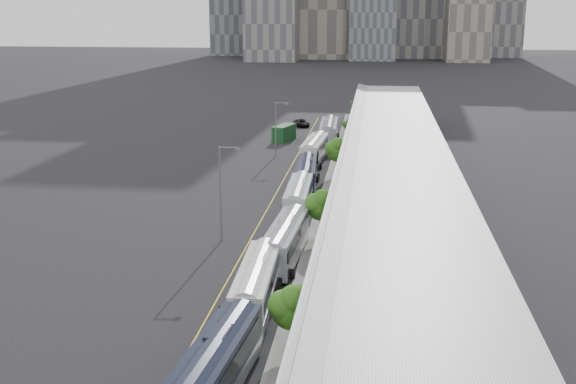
% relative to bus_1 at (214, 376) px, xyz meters
% --- Properties ---
extents(sidewalk, '(10.00, 170.00, 0.12)m').
position_rel_bus_1_xyz_m(sidewalk, '(7.35, 33.08, -1.54)').
color(sidewalk, gray).
rests_on(sidewalk, ground).
extents(lane_line, '(0.12, 160.00, 0.02)m').
position_rel_bus_1_xyz_m(lane_line, '(-3.15, 33.08, -1.59)').
color(lane_line, gold).
rests_on(lane_line, ground).
extents(depot, '(12.45, 160.40, 7.20)m').
position_rel_bus_1_xyz_m(depot, '(11.34, 33.08, 1.92)').
color(depot, gray).
rests_on(depot, ground).
extents(bus_1, '(3.71, 13.13, 3.79)m').
position_rel_bus_1_xyz_m(bus_1, '(0.00, 0.00, 0.00)').
color(bus_1, black).
rests_on(bus_1, ground).
extents(bus_2, '(2.96, 12.60, 3.66)m').
position_rel_bus_1_xyz_m(bus_2, '(0.24, 13.74, -0.05)').
color(bus_2, silver).
rests_on(bus_2, ground).
extents(bus_3, '(3.16, 12.73, 3.69)m').
position_rel_bus_1_xyz_m(bus_3, '(1.08, 24.49, -0.04)').
color(bus_3, gray).
rests_on(bus_3, ground).
extents(bus_4, '(2.80, 12.27, 3.57)m').
position_rel_bus_1_xyz_m(bus_4, '(0.59, 40.20, -0.09)').
color(bus_4, '#B4B8BF').
rests_on(bus_4, ground).
extents(bus_5, '(3.16, 12.16, 3.52)m').
position_rel_bus_1_xyz_m(bus_5, '(0.28, 52.28, -0.12)').
color(bus_5, black).
rests_on(bus_5, ground).
extents(bus_6, '(3.35, 12.95, 3.75)m').
position_rel_bus_1_xyz_m(bus_6, '(-0.02, 68.01, -0.02)').
color(bus_6, silver).
rests_on(bus_6, ground).
extents(bus_7, '(3.17, 13.68, 3.98)m').
position_rel_bus_1_xyz_m(bus_7, '(1.05, 83.34, 0.08)').
color(bus_7, gray).
rests_on(bus_7, ground).
extents(tree_1, '(2.83, 2.83, 4.82)m').
position_rel_bus_1_xyz_m(tree_1, '(3.73, 7.05, 1.79)').
color(tree_1, black).
rests_on(tree_1, ground).
extents(tree_2, '(2.79, 2.79, 5.18)m').
position_rel_bus_1_xyz_m(tree_2, '(3.75, 31.30, 2.17)').
color(tree_2, black).
rests_on(tree_2, ground).
extents(tree_3, '(2.92, 2.92, 5.30)m').
position_rel_bus_1_xyz_m(tree_3, '(3.69, 59.92, 2.23)').
color(tree_3, black).
rests_on(tree_3, ground).
extents(tree_4, '(1.65, 1.65, 3.79)m').
position_rel_bus_1_xyz_m(tree_4, '(4.32, 85.50, 1.33)').
color(tree_4, black).
rests_on(tree_4, ground).
extents(tree_5, '(1.15, 1.15, 4.23)m').
position_rel_bus_1_xyz_m(tree_5, '(4.57, 108.56, 1.93)').
color(tree_5, black).
rests_on(tree_5, ground).
extents(street_lamp_near, '(2.04, 0.22, 9.54)m').
position_rel_bus_1_xyz_m(street_lamp_near, '(-5.73, 29.42, 3.87)').
color(street_lamp_near, '#59595E').
rests_on(street_lamp_near, ground).
extents(street_lamp_far, '(2.04, 0.22, 8.44)m').
position_rel_bus_1_xyz_m(street_lamp_far, '(-6.17, 71.56, 3.30)').
color(street_lamp_far, '#59595E').
rests_on(street_lamp_far, ground).
extents(shipping_container, '(3.68, 6.21, 2.70)m').
position_rel_bus_1_xyz_m(shipping_container, '(-6.86, 85.41, -0.25)').
color(shipping_container, '#113919').
rests_on(shipping_container, ground).
extents(suv, '(3.85, 5.48, 1.39)m').
position_rel_bus_1_xyz_m(suv, '(-5.44, 101.15, -0.90)').
color(suv, black).
rests_on(suv, ground).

